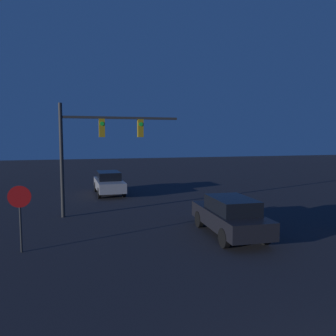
{
  "coord_description": "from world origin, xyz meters",
  "views": [
    {
      "loc": [
        -4.02,
        -2.03,
        3.85
      ],
      "look_at": [
        0.0,
        12.01,
        2.51
      ],
      "focal_mm": 35.0,
      "sensor_mm": 36.0,
      "label": 1
    }
  ],
  "objects": [
    {
      "name": "car_far",
      "position": [
        -1.79,
        20.53,
        0.81
      ],
      "size": [
        1.82,
        4.47,
        1.54
      ],
      "rotation": [
        0.0,
        0.0,
        3.16
      ],
      "color": "#99999E",
      "rests_on": "ground_plane"
    },
    {
      "name": "traffic_signal_mast",
      "position": [
        -3.0,
        14.48,
        3.75
      ],
      "size": [
        5.89,
        0.3,
        5.52
      ],
      "color": "#2D2D2D",
      "rests_on": "ground_plane"
    },
    {
      "name": "stop_sign",
      "position": [
        -5.82,
        9.68,
        1.59
      ],
      "size": [
        0.74,
        0.07,
        2.27
      ],
      "color": "#2D2D2D",
      "rests_on": "ground_plane"
    },
    {
      "name": "car_near",
      "position": [
        1.82,
        9.49,
        0.81
      ],
      "size": [
        1.93,
        4.52,
        1.54
      ],
      "rotation": [
        0.0,
        0.0,
        -0.05
      ],
      "color": "black",
      "rests_on": "ground_plane"
    }
  ]
}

